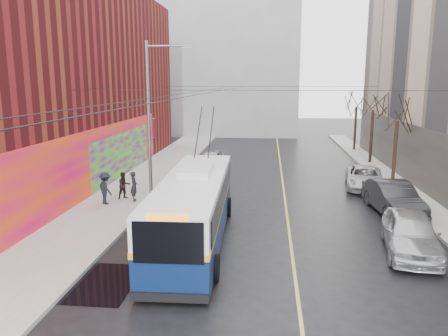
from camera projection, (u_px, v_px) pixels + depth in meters
The scene contains 21 objects.
ground at pixel (252, 280), 15.19m from camera, with size 140.00×140.00×0.00m, color black.
sidewalk_left at pixel (133, 189), 27.68m from camera, with size 4.00×60.00×0.15m, color gray.
sidewalk_right at pixel (411, 196), 25.98m from camera, with size 2.00×60.00×0.15m, color gray.
lane_line at pixel (283, 187), 28.70m from camera, with size 0.12×50.00×0.01m, color #BFB74C.
building_left at pixel (22, 78), 29.08m from camera, with size 12.11×36.00×14.00m.
building_far at pixel (221, 64), 57.93m from camera, with size 20.50×12.10×18.00m.
streetlight_pole at pixel (151, 117), 24.61m from camera, with size 2.65×0.60×9.00m.
catenary_wires at pixel (223, 90), 28.64m from camera, with size 18.00×60.00×0.22m.
tree_near at pixel (398, 109), 28.93m from camera, with size 3.20×3.20×6.40m.
tree_mid at pixel (374, 101), 35.71m from camera, with size 3.20×3.20×6.68m.
tree_far at pixel (357, 99), 42.56m from camera, with size 3.20×3.20×6.57m.
puddle at pixel (104, 283), 14.96m from camera, with size 2.16×3.21×0.01m, color black.
pigeons_flying at pixel (214, 67), 23.38m from camera, with size 2.50×2.37×2.35m.
trolleybus at pixel (194, 207), 18.63m from camera, with size 3.00×11.67×5.49m.
parked_car_a at pixel (411, 233), 17.44m from camera, with size 1.98×4.92×1.68m, color #BABBBF.
parked_car_b at pixel (393, 198), 22.72m from camera, with size 1.77×5.08×1.67m, color #27282A.
parked_car_c at pixel (365, 178), 28.19m from camera, with size 2.30×5.00×1.39m, color #B8B8BA.
following_car at pixel (211, 159), 34.97m from camera, with size 1.67×4.15×1.41m, color #9B9BA0.
pedestrian_a at pixel (134, 186), 24.58m from camera, with size 0.62×0.40×1.69m, color black.
pedestrian_b at pixel (124, 185), 25.04m from camera, with size 0.76×0.59×1.56m, color black.
pedestrian_c at pixel (105, 188), 23.91m from camera, with size 1.16×0.67×1.79m, color black.
Camera 1 is at (0.46, -14.16, 6.79)m, focal length 35.00 mm.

